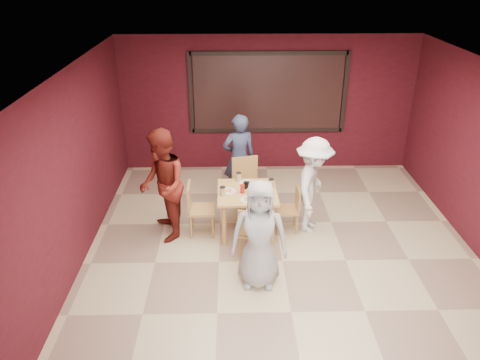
{
  "coord_description": "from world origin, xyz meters",
  "views": [
    {
      "loc": [
        -0.77,
        -5.81,
        4.17
      ],
      "look_at": [
        -0.62,
        0.85,
        0.95
      ],
      "focal_mm": 35.0,
      "sensor_mm": 36.0,
      "label": 1
    }
  ],
  "objects_px": {
    "chair_front": "(254,231)",
    "chair_back": "(247,181)",
    "diner_front": "(259,235)",
    "chair_left": "(197,206)",
    "chair_right": "(291,207)",
    "diner_back": "(239,158)",
    "dining_table": "(247,196)",
    "diner_left": "(162,186)",
    "diner_right": "(313,186)"
  },
  "relations": [
    {
      "from": "dining_table",
      "to": "diner_right",
      "type": "relative_size",
      "value": 0.59
    },
    {
      "from": "chair_front",
      "to": "diner_left",
      "type": "height_order",
      "value": "diner_left"
    },
    {
      "from": "dining_table",
      "to": "diner_left",
      "type": "bearing_deg",
      "value": -176.04
    },
    {
      "from": "chair_right",
      "to": "diner_back",
      "type": "bearing_deg",
      "value": 125.94
    },
    {
      "from": "diner_right",
      "to": "diner_back",
      "type": "bearing_deg",
      "value": 64.73
    },
    {
      "from": "chair_right",
      "to": "chair_back",
      "type": "bearing_deg",
      "value": 133.11
    },
    {
      "from": "diner_left",
      "to": "diner_back",
      "type": "bearing_deg",
      "value": 121.19
    },
    {
      "from": "chair_left",
      "to": "diner_back",
      "type": "distance_m",
      "value": 1.44
    },
    {
      "from": "chair_left",
      "to": "diner_left",
      "type": "height_order",
      "value": "diner_left"
    },
    {
      "from": "chair_right",
      "to": "diner_left",
      "type": "xyz_separation_m",
      "value": [
        -2.06,
        -0.12,
        0.47
      ]
    },
    {
      "from": "chair_right",
      "to": "diner_front",
      "type": "bearing_deg",
      "value": -113.93
    },
    {
      "from": "chair_back",
      "to": "diner_front",
      "type": "relative_size",
      "value": 0.61
    },
    {
      "from": "diner_back",
      "to": "dining_table",
      "type": "bearing_deg",
      "value": 80.98
    },
    {
      "from": "dining_table",
      "to": "chair_left",
      "type": "xyz_separation_m",
      "value": [
        -0.81,
        -0.03,
        -0.16
      ]
    },
    {
      "from": "diner_front",
      "to": "diner_right",
      "type": "bearing_deg",
      "value": 60.05
    },
    {
      "from": "dining_table",
      "to": "chair_back",
      "type": "xyz_separation_m",
      "value": [
        0.02,
        0.79,
        -0.11
      ]
    },
    {
      "from": "chair_left",
      "to": "diner_front",
      "type": "xyz_separation_m",
      "value": [
        0.93,
        -1.31,
        0.28
      ]
    },
    {
      "from": "chair_back",
      "to": "dining_table",
      "type": "bearing_deg",
      "value": -91.27
    },
    {
      "from": "diner_back",
      "to": "chair_back",
      "type": "bearing_deg",
      "value": 93.49
    },
    {
      "from": "chair_front",
      "to": "chair_right",
      "type": "xyz_separation_m",
      "value": [
        0.65,
        0.81,
        -0.05
      ]
    },
    {
      "from": "diner_left",
      "to": "diner_right",
      "type": "xyz_separation_m",
      "value": [
        2.4,
        0.15,
        -0.1
      ]
    },
    {
      "from": "dining_table",
      "to": "diner_front",
      "type": "height_order",
      "value": "diner_front"
    },
    {
      "from": "dining_table",
      "to": "diner_back",
      "type": "bearing_deg",
      "value": 95.28
    },
    {
      "from": "diner_front",
      "to": "diner_left",
      "type": "height_order",
      "value": "diner_left"
    },
    {
      "from": "chair_front",
      "to": "diner_front",
      "type": "bearing_deg",
      "value": -85.65
    },
    {
      "from": "diner_back",
      "to": "diner_left",
      "type": "distance_m",
      "value": 1.77
    },
    {
      "from": "chair_front",
      "to": "chair_back",
      "type": "height_order",
      "value": "chair_back"
    },
    {
      "from": "chair_front",
      "to": "diner_front",
      "type": "relative_size",
      "value": 0.56
    },
    {
      "from": "chair_left",
      "to": "chair_right",
      "type": "xyz_separation_m",
      "value": [
        1.54,
        0.06,
        -0.06
      ]
    },
    {
      "from": "dining_table",
      "to": "chair_right",
      "type": "xyz_separation_m",
      "value": [
        0.72,
        0.03,
        -0.22
      ]
    },
    {
      "from": "chair_right",
      "to": "diner_back",
      "type": "height_order",
      "value": "diner_back"
    },
    {
      "from": "dining_table",
      "to": "diner_left",
      "type": "distance_m",
      "value": 1.36
    },
    {
      "from": "chair_back",
      "to": "chair_right",
      "type": "distance_m",
      "value": 1.04
    },
    {
      "from": "chair_front",
      "to": "diner_back",
      "type": "relative_size",
      "value": 0.53
    },
    {
      "from": "chair_left",
      "to": "chair_right",
      "type": "distance_m",
      "value": 1.54
    },
    {
      "from": "dining_table",
      "to": "chair_right",
      "type": "relative_size",
      "value": 1.23
    },
    {
      "from": "diner_left",
      "to": "dining_table",
      "type": "bearing_deg",
      "value": 79.07
    },
    {
      "from": "dining_table",
      "to": "chair_front",
      "type": "xyz_separation_m",
      "value": [
        0.07,
        -0.78,
        -0.17
      ]
    },
    {
      "from": "chair_front",
      "to": "diner_right",
      "type": "xyz_separation_m",
      "value": [
        1.0,
        0.83,
        0.32
      ]
    },
    {
      "from": "diner_front",
      "to": "diner_right",
      "type": "xyz_separation_m",
      "value": [
        0.95,
        1.4,
        0.02
      ]
    },
    {
      "from": "chair_right",
      "to": "diner_right",
      "type": "distance_m",
      "value": 0.5
    },
    {
      "from": "diner_front",
      "to": "diner_right",
      "type": "distance_m",
      "value": 1.7
    },
    {
      "from": "diner_front",
      "to": "diner_right",
      "type": "relative_size",
      "value": 0.97
    },
    {
      "from": "dining_table",
      "to": "chair_back",
      "type": "relative_size",
      "value": 0.99
    },
    {
      "from": "diner_back",
      "to": "chair_left",
      "type": "bearing_deg",
      "value": 45.57
    },
    {
      "from": "chair_left",
      "to": "diner_left",
      "type": "relative_size",
      "value": 0.49
    },
    {
      "from": "chair_left",
      "to": "chair_right",
      "type": "height_order",
      "value": "chair_left"
    },
    {
      "from": "chair_left",
      "to": "diner_front",
      "type": "height_order",
      "value": "diner_front"
    },
    {
      "from": "dining_table",
      "to": "chair_left",
      "type": "height_order",
      "value": "dining_table"
    },
    {
      "from": "diner_front",
      "to": "diner_back",
      "type": "xyz_separation_m",
      "value": [
        -0.22,
        2.53,
        0.04
      ]
    }
  ]
}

